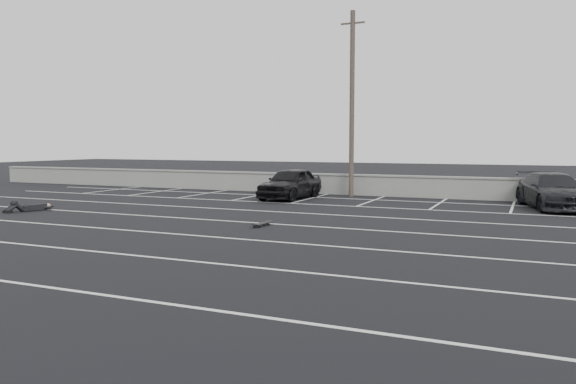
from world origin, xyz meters
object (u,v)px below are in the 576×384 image
at_px(utility_pole, 352,104).
at_px(skateboard, 262,224).
at_px(trash_bin, 574,192).
at_px(car_left, 290,183).
at_px(car_right, 553,191).
at_px(person, 36,204).

bearing_deg(utility_pole, skateboard, -87.82).
bearing_deg(trash_bin, car_left, -167.56).
height_order(trash_bin, skateboard, trash_bin).
bearing_deg(utility_pole, car_right, -10.33).
relative_size(trash_bin, skateboard, 1.24).
relative_size(car_right, trash_bin, 4.64).
bearing_deg(car_right, trash_bin, 51.18).
height_order(car_left, car_right, car_left).
bearing_deg(car_right, skateboard, -149.03).
xyz_separation_m(car_right, skateboard, (-8.62, -9.16, -0.64)).
distance_m(car_left, person, 11.08).
bearing_deg(skateboard, trash_bin, 55.08).
xyz_separation_m(trash_bin, person, (-19.54, -10.98, -0.31)).
xyz_separation_m(car_left, car_right, (11.34, 0.65, -0.02)).
xyz_separation_m(utility_pole, trash_bin, (9.91, 0.40, -4.04)).
height_order(person, skateboard, person).
bearing_deg(skateboard, car_right, 52.08).
bearing_deg(car_left, person, -129.19).
bearing_deg(utility_pole, person, -132.30).
distance_m(car_left, car_right, 11.36).
height_order(car_right, skateboard, car_right).
relative_size(car_left, person, 1.74).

